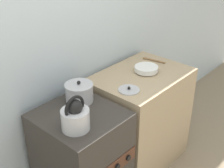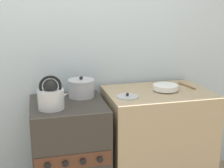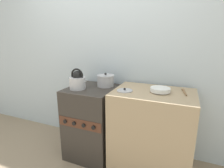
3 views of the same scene
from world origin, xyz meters
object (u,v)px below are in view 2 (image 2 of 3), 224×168
enamel_bowl (165,87)px  loose_pot_lid (127,96)px  kettle (51,96)px  cooking_pot (81,88)px  stove (70,156)px

enamel_bowl → loose_pot_lid: 0.37m
kettle → enamel_bowl: kettle is taller
kettle → cooking_pot: size_ratio=1.15×
kettle → stove: bearing=40.2°
kettle → loose_pot_lid: bearing=2.2°
stove → loose_pot_lid: 0.67m
enamel_bowl → loose_pot_lid: (-0.35, -0.10, -0.02)m
stove → loose_pot_lid: size_ratio=5.29×
stove → kettle: (-0.12, -0.11, 0.54)m
stove → kettle: kettle is taller
stove → loose_pot_lid: (0.45, -0.08, 0.49)m
enamel_bowl → loose_pot_lid: enamel_bowl is taller
kettle → cooking_pot: bearing=43.3°
cooking_pot → loose_pot_lid: (0.32, -0.21, -0.03)m
kettle → loose_pot_lid: size_ratio=1.45×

